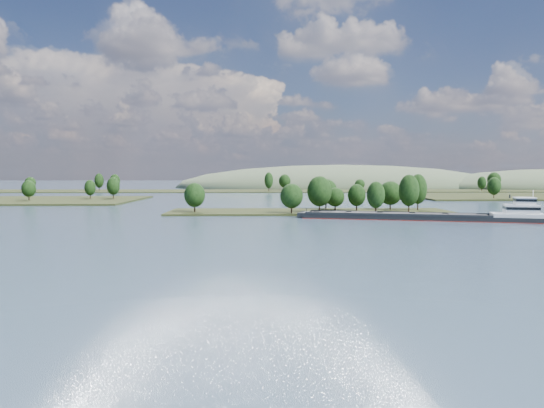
{
  "coord_description": "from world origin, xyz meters",
  "views": [
    {
      "loc": [
        -17.3,
        -7.74,
        14.09
      ],
      "look_at": [
        -14.49,
        130.0,
        6.0
      ],
      "focal_mm": 35.0,
      "sensor_mm": 36.0,
      "label": 1
    }
  ],
  "objects": [
    {
      "name": "ground",
      "position": [
        0.0,
        120.0,
        0.0
      ],
      "size": [
        1800.0,
        1800.0,
        0.0
      ],
      "primitive_type": "plane",
      "color": "#3C5068",
      "rests_on": "ground"
    },
    {
      "name": "tree_island",
      "position": [
        6.64,
        179.3,
        4.13
      ],
      "size": [
        100.0,
        30.27,
        14.35
      ],
      "color": "black",
      "rests_on": "ground"
    },
    {
      "name": "back_shoreline",
      "position": [
        7.7,
        399.87,
        0.76
      ],
      "size": [
        900.0,
        60.0,
        15.27
      ],
      "color": "black",
      "rests_on": "ground"
    },
    {
      "name": "hill_west",
      "position": [
        60.0,
        500.0,
        0.0
      ],
      "size": [
        320.0,
        160.0,
        44.0
      ],
      "primitive_type": "ellipsoid",
      "color": "#45553A",
      "rests_on": "ground"
    },
    {
      "name": "cargo_barge",
      "position": [
        34.72,
        149.3,
        1.23
      ],
      "size": [
        71.66,
        28.08,
        9.75
      ],
      "color": "black",
      "rests_on": "ground"
    }
  ]
}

